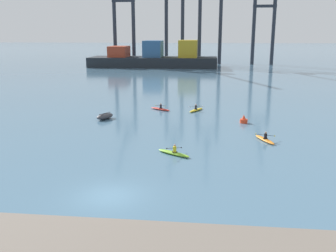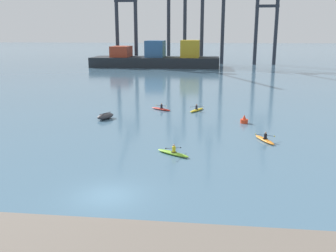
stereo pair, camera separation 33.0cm
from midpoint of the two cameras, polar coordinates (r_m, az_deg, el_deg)
ground_plane at (r=24.90m, az=-9.28°, el=-10.54°), size 800.00×800.00×0.00m
container_barge at (r=118.87m, az=-2.12°, el=10.32°), size 39.65×11.96×8.24m
gantry_crane_west at (r=127.68m, az=-6.96°, el=16.84°), size 7.54×20.53×33.07m
gantry_crane_west_mid at (r=131.70m, az=0.88°, el=17.72°), size 6.79×21.65×36.57m
gantry_crane_east_mid at (r=130.25m, az=6.44°, el=17.66°), size 8.13×15.98×39.39m
gantry_crane_east at (r=130.90m, az=14.47°, el=15.97°), size 7.63×19.50×31.77m
capsized_dinghy at (r=46.46m, az=-9.83°, el=1.46°), size 2.20×2.81×0.76m
channel_buoy at (r=44.71m, az=11.29°, el=0.92°), size 0.90×0.90×1.00m
kayak_lime at (r=32.47m, az=0.61°, el=-4.11°), size 3.18×2.35×0.95m
kayak_yellow at (r=50.86m, az=4.13°, el=2.51°), size 2.12×3.28×0.95m
kayak_red at (r=51.38m, az=-1.36°, el=2.66°), size 3.14×2.43×0.95m
kayak_orange at (r=37.74m, az=14.34°, el=-1.97°), size 2.11×3.37×0.95m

